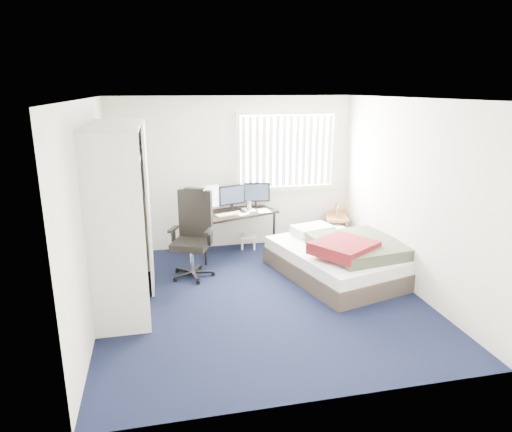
{
  "coord_description": "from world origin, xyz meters",
  "views": [
    {
      "loc": [
        -1.24,
        -5.28,
        2.62
      ],
      "look_at": [
        0.01,
        0.4,
        0.98
      ],
      "focal_mm": 32.0,
      "sensor_mm": 36.0,
      "label": 1
    }
  ],
  "objects_px": {
    "desk": "(232,209)",
    "office_chair": "(193,243)",
    "nightstand": "(336,218)",
    "bed": "(341,257)"
  },
  "relations": [
    {
      "from": "nightstand",
      "to": "desk",
      "type": "bearing_deg",
      "value": -177.1
    },
    {
      "from": "nightstand",
      "to": "bed",
      "type": "xyz_separation_m",
      "value": [
        -0.48,
        -1.41,
        -0.17
      ]
    },
    {
      "from": "office_chair",
      "to": "bed",
      "type": "relative_size",
      "value": 0.56
    },
    {
      "from": "desk",
      "to": "office_chair",
      "type": "distance_m",
      "value": 1.1
    },
    {
      "from": "nightstand",
      "to": "bed",
      "type": "relative_size",
      "value": 0.36
    },
    {
      "from": "bed",
      "to": "office_chair",
      "type": "bearing_deg",
      "value": 166.3
    },
    {
      "from": "desk",
      "to": "nightstand",
      "type": "relative_size",
      "value": 1.89
    },
    {
      "from": "desk",
      "to": "nightstand",
      "type": "xyz_separation_m",
      "value": [
        1.84,
        0.09,
        -0.28
      ]
    },
    {
      "from": "desk",
      "to": "office_chair",
      "type": "relative_size",
      "value": 1.22
    },
    {
      "from": "bed",
      "to": "desk",
      "type": "bearing_deg",
      "value": 136.03
    }
  ]
}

